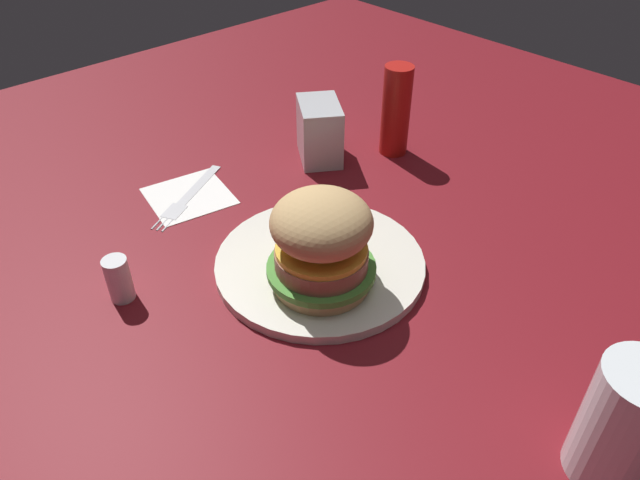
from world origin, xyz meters
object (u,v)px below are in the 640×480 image
(napkin_dispenser, at_px, (319,131))
(ketchup_bottle, at_px, (396,111))
(salt_shaker, at_px, (119,279))
(fries_pile, at_px, (327,223))
(napkin, at_px, (189,196))
(drink_glass, at_px, (622,429))
(plate, at_px, (320,263))
(fork, at_px, (188,195))
(sandwich, at_px, (321,242))

(napkin_dispenser, bearing_deg, ketchup_bottle, 90.07)
(napkin_dispenser, xyz_separation_m, salt_shaker, (-0.08, 0.38, -0.02))
(fries_pile, height_order, napkin, fries_pile)
(drink_glass, distance_m, salt_shaker, 0.52)
(drink_glass, xyz_separation_m, napkin_dispenser, (0.56, -0.18, -0.01))
(plate, bearing_deg, napkin_dispenser, -42.50)
(drink_glass, bearing_deg, fries_pile, -7.46)
(napkin_dispenser, height_order, salt_shaker, napkin_dispenser)
(napkin, height_order, fork, fork)
(sandwich, height_order, fork, sandwich)
(drink_glass, height_order, napkin_dispenser, drink_glass)
(sandwich, height_order, salt_shaker, sandwich)
(sandwich, xyz_separation_m, napkin_dispenser, (0.23, -0.21, -0.03))
(plate, height_order, napkin, plate)
(napkin_dispenser, bearing_deg, salt_shaker, -43.97)
(sandwich, xyz_separation_m, drink_glass, (-0.33, -0.03, -0.02))
(fries_pile, xyz_separation_m, napkin_dispenser, (0.15, -0.13, 0.03))
(napkin, bearing_deg, fries_pile, -156.68)
(plate, distance_m, ketchup_bottle, 0.32)
(napkin_dispenser, bearing_deg, fork, -67.62)
(sandwich, distance_m, fork, 0.28)
(fork, distance_m, drink_glass, 0.60)
(ketchup_bottle, bearing_deg, napkin, 70.56)
(napkin_dispenser, height_order, ketchup_bottle, ketchup_bottle)
(napkin, distance_m, ketchup_bottle, 0.34)
(plate, xyz_separation_m, drink_glass, (-0.36, 0.00, 0.05))
(napkin, bearing_deg, sandwich, -178.73)
(plate, distance_m, drink_glass, 0.36)
(fork, bearing_deg, sandwich, -178.43)
(fries_pile, relative_size, napkin_dispenser, 1.02)
(fries_pile, height_order, salt_shaker, salt_shaker)
(napkin, height_order, drink_glass, drink_glass)
(plate, height_order, drink_glass, drink_glass)
(ketchup_bottle, bearing_deg, plate, 115.19)
(fork, height_order, ketchup_bottle, ketchup_bottle)
(sandwich, bearing_deg, salt_shaker, 50.41)
(drink_glass, bearing_deg, fork, 3.19)
(fork, distance_m, napkin_dispenser, 0.22)
(napkin, height_order, salt_shaker, salt_shaker)
(fork, height_order, salt_shaker, salt_shaker)
(napkin, relative_size, drink_glass, 0.90)
(plate, bearing_deg, salt_shaker, 60.49)
(fries_pile, relative_size, napkin, 0.84)
(plate, distance_m, salt_shaker, 0.23)
(plate, relative_size, salt_shaker, 4.61)
(sandwich, distance_m, fries_pile, 0.12)
(napkin, bearing_deg, fork, 118.24)
(ketchup_bottle, bearing_deg, salt_shaker, 92.02)
(napkin_dispenser, bearing_deg, fries_pile, -6.07)
(plate, relative_size, napkin, 2.31)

